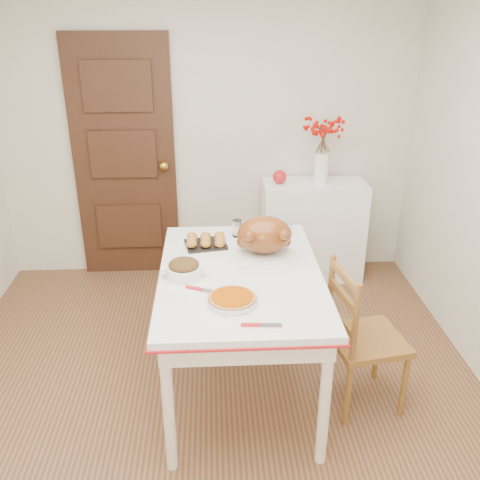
{
  "coord_description": "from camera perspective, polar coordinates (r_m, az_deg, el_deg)",
  "views": [
    {
      "loc": [
        0.04,
        -2.46,
        2.27
      ],
      "look_at": [
        0.19,
        0.32,
        1.01
      ],
      "focal_mm": 39.88,
      "sensor_mm": 36.0,
      "label": 1
    }
  ],
  "objects": [
    {
      "name": "sideboard",
      "position": [
        4.7,
        7.75,
        1.02
      ],
      "size": [
        0.87,
        0.39,
        0.87
      ],
      "primitive_type": "cube",
      "color": "white",
      "rests_on": "floor"
    },
    {
      "name": "door_back",
      "position": [
        4.66,
        -12.24,
        8.27
      ],
      "size": [
        0.85,
        0.06,
        2.06
      ],
      "primitive_type": "cube",
      "color": "#3E1D11",
      "rests_on": "ground"
    },
    {
      "name": "wall_back",
      "position": [
        4.57,
        -3.57,
        11.32
      ],
      "size": [
        3.5,
        0.0,
        2.5
      ],
      "primitive_type": "cube",
      "color": "beige",
      "rests_on": "ground"
    },
    {
      "name": "apple",
      "position": [
        4.48,
        4.25,
        6.75
      ],
      "size": [
        0.12,
        0.12,
        0.12
      ],
      "primitive_type": "sphere",
      "color": "red",
      "rests_on": "sideboard"
    },
    {
      "name": "pie_server",
      "position": [
        2.6,
        2.28,
        -9.08
      ],
      "size": [
        0.2,
        0.07,
        0.01
      ],
      "primitive_type": null,
      "rotation": [
        0.0,
        0.0,
        -0.08
      ],
      "color": "silver",
      "rests_on": "kitchen_table"
    },
    {
      "name": "floor",
      "position": [
        3.34,
        -3.09,
        -18.5
      ],
      "size": [
        3.5,
        4.0,
        0.0
      ],
      "primitive_type": "cube",
      "color": "#4E341B",
      "rests_on": "ground"
    },
    {
      "name": "shaker_pair",
      "position": [
        3.57,
        4.91,
        1.21
      ],
      "size": [
        0.09,
        0.04,
        0.08
      ],
      "primitive_type": null,
      "rotation": [
        0.0,
        0.0,
        -0.05
      ],
      "color": "white",
      "rests_on": "kitchen_table"
    },
    {
      "name": "berry_vase",
      "position": [
        4.48,
        8.8,
        9.31
      ],
      "size": [
        0.28,
        0.28,
        0.53
      ],
      "primitive_type": null,
      "color": "white",
      "rests_on": "sideboard"
    },
    {
      "name": "kitchen_table",
      "position": [
        3.3,
        0.05,
        -9.87
      ],
      "size": [
        0.95,
        1.39,
        0.83
      ],
      "primitive_type": null,
      "color": "silver",
      "rests_on": "floor"
    },
    {
      "name": "chair_oak",
      "position": [
        3.27,
        13.46,
        -9.99
      ],
      "size": [
        0.48,
        0.48,
        0.93
      ],
      "primitive_type": null,
      "rotation": [
        0.0,
        0.0,
        1.74
      ],
      "color": "brown",
      "rests_on": "floor"
    },
    {
      "name": "stuffing_dish",
      "position": [
        3.03,
        -6.01,
        -3.07
      ],
      "size": [
        0.29,
        0.24,
        0.1
      ],
      "primitive_type": null,
      "rotation": [
        0.0,
        0.0,
        -0.17
      ],
      "color": "brown",
      "rests_on": "kitchen_table"
    },
    {
      "name": "turkey_platter",
      "position": [
        3.24,
        2.61,
        0.38
      ],
      "size": [
        0.46,
        0.41,
        0.25
      ],
      "primitive_type": null,
      "rotation": [
        0.0,
        0.0,
        0.28
      ],
      "color": "brown",
      "rests_on": "kitchen_table"
    },
    {
      "name": "pumpkin_pie",
      "position": [
        2.77,
        -0.84,
        -6.28
      ],
      "size": [
        0.32,
        0.32,
        0.05
      ],
      "primitive_type": "cylinder",
      "rotation": [
        0.0,
        0.0,
        0.27
      ],
      "color": "#983A00",
      "rests_on": "kitchen_table"
    },
    {
      "name": "carving_knife",
      "position": [
        2.88,
        -3.44,
        -5.45
      ],
      "size": [
        0.27,
        0.17,
        0.01
      ],
      "primitive_type": null,
      "rotation": [
        0.0,
        0.0,
        -0.42
      ],
      "color": "silver",
      "rests_on": "kitchen_table"
    },
    {
      "name": "drinking_glass",
      "position": [
        3.52,
        -0.28,
        1.26
      ],
      "size": [
        0.08,
        0.08,
        0.11
      ],
      "primitive_type": "cylinder",
      "rotation": [
        0.0,
        0.0,
        -0.31
      ],
      "color": "white",
      "rests_on": "kitchen_table"
    },
    {
      "name": "rolls_tray",
      "position": [
        3.4,
        -3.69,
        -0.08
      ],
      "size": [
        0.29,
        0.24,
        0.07
      ],
      "primitive_type": null,
      "rotation": [
        0.0,
        0.0,
        0.19
      ],
      "color": "#B2692A",
      "rests_on": "kitchen_table"
    }
  ]
}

